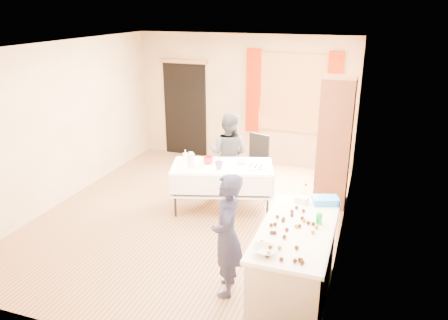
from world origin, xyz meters
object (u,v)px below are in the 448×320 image
at_px(cabinet, 335,143).
at_px(girl, 227,235).
at_px(party_table, 222,183).
at_px(chair, 254,173).
at_px(woman, 229,154).
at_px(counter, 295,265).

bearing_deg(cabinet, girl, -106.74).
bearing_deg(cabinet, party_table, -153.40).
distance_m(chair, woman, 0.66).
xyz_separation_m(cabinet, chair, (-1.37, 0.16, -0.75)).
height_order(party_table, woman, woman).
height_order(chair, woman, woman).
distance_m(cabinet, counter, 2.83).
relative_size(chair, girl, 0.67).
height_order(chair, girl, girl).
relative_size(chair, woman, 0.68).
relative_size(counter, chair, 1.65).
bearing_deg(girl, party_table, -172.18).
relative_size(counter, party_table, 0.92).
height_order(counter, woman, woman).
xyz_separation_m(counter, woman, (-1.63, 2.58, 0.27)).
bearing_deg(party_table, girl, -85.94).
xyz_separation_m(cabinet, girl, (-0.85, -2.84, -0.32)).
distance_m(cabinet, woman, 1.77).
bearing_deg(counter, party_table, 128.10).
bearing_deg(cabinet, woman, -173.84).
xyz_separation_m(cabinet, party_table, (-1.63, -0.81, -0.60)).
distance_m(party_table, girl, 2.18).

